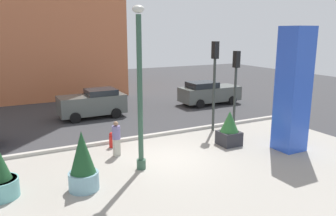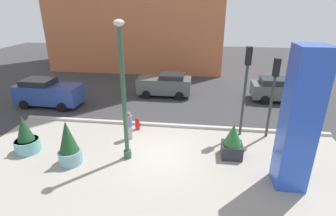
# 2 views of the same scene
# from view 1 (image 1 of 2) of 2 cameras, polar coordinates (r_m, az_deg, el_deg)

# --- Properties ---
(ground_plane) EXTENTS (60.00, 60.00, 0.00)m
(ground_plane) POSITION_cam_1_polar(r_m,az_deg,el_deg) (18.12, -5.53, -4.39)
(ground_plane) COLOR #38383A
(plaza_pavement) EXTENTS (18.00, 10.00, 0.02)m
(plaza_pavement) POSITION_cam_1_polar(r_m,az_deg,el_deg) (13.07, 4.50, -11.35)
(plaza_pavement) COLOR #9E998E
(plaza_pavement) RESTS_ON ground_plane
(curb_strip) EXTENTS (18.00, 0.24, 0.16)m
(curb_strip) POSITION_cam_1_polar(r_m,az_deg,el_deg) (17.32, -4.45, -4.91)
(curb_strip) COLOR #B7B2A8
(curb_strip) RESTS_ON ground_plane
(lamp_post) EXTENTS (0.44, 0.44, 6.27)m
(lamp_post) POSITION_cam_1_polar(r_m,az_deg,el_deg) (12.79, -4.77, 2.46)
(lamp_post) COLOR #335642
(lamp_post) RESTS_ON ground_plane
(art_pillar_blue) EXTENTS (1.15, 1.15, 5.58)m
(art_pillar_blue) POSITION_cam_1_polar(r_m,az_deg,el_deg) (16.04, 20.37, 2.85)
(art_pillar_blue) COLOR blue
(art_pillar_blue) RESTS_ON ground_plane
(potted_plant_mid_plaza) EXTENTS (0.96, 0.96, 1.67)m
(potted_plant_mid_plaza) POSITION_cam_1_polar(r_m,az_deg,el_deg) (16.39, 10.32, -3.51)
(potted_plant_mid_plaza) COLOR #2D2D33
(potted_plant_mid_plaza) RESTS_ON ground_plane
(potted_plant_near_right) EXTENTS (1.04, 1.04, 2.11)m
(potted_plant_near_right) POSITION_cam_1_polar(r_m,az_deg,el_deg) (11.96, -14.21, -9.11)
(potted_plant_near_right) COLOR #7AA8B7
(potted_plant_near_right) RESTS_ON ground_plane
(fire_hydrant) EXTENTS (0.36, 0.26, 0.75)m
(fire_hydrant) POSITION_cam_1_polar(r_m,az_deg,el_deg) (16.11, -9.46, -5.35)
(fire_hydrant) COLOR red
(fire_hydrant) RESTS_ON ground_plane
(traffic_light_corner) EXTENTS (0.28, 0.42, 4.31)m
(traffic_light_corner) POSITION_cam_1_polar(r_m,az_deg,el_deg) (18.99, 11.38, 5.22)
(traffic_light_corner) COLOR #333833
(traffic_light_corner) RESTS_ON ground_plane
(traffic_light_far_side) EXTENTS (0.28, 0.42, 4.84)m
(traffic_light_far_side) POSITION_cam_1_polar(r_m,az_deg,el_deg) (18.14, 7.87, 6.05)
(traffic_light_far_side) COLOR #333833
(traffic_light_far_side) RESTS_ON ground_plane
(car_curb_east) EXTENTS (4.12, 2.06, 1.78)m
(car_curb_east) POSITION_cam_1_polar(r_m,az_deg,el_deg) (21.83, -12.59, 0.79)
(car_curb_east) COLOR #565B56
(car_curb_east) RESTS_ON ground_plane
(car_passing_lane) EXTENTS (4.56, 2.11, 1.72)m
(car_passing_lane) POSITION_cam_1_polar(r_m,az_deg,el_deg) (25.36, 6.90, 2.58)
(car_passing_lane) COLOR #565B56
(car_passing_lane) RESTS_ON ground_plane
(pedestrian_on_sidewalk) EXTENTS (0.42, 0.42, 1.57)m
(pedestrian_on_sidewalk) POSITION_cam_1_polar(r_m,az_deg,el_deg) (14.87, -8.74, -4.85)
(pedestrian_on_sidewalk) COLOR #B2AD9E
(pedestrian_on_sidewalk) RESTS_ON ground_plane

